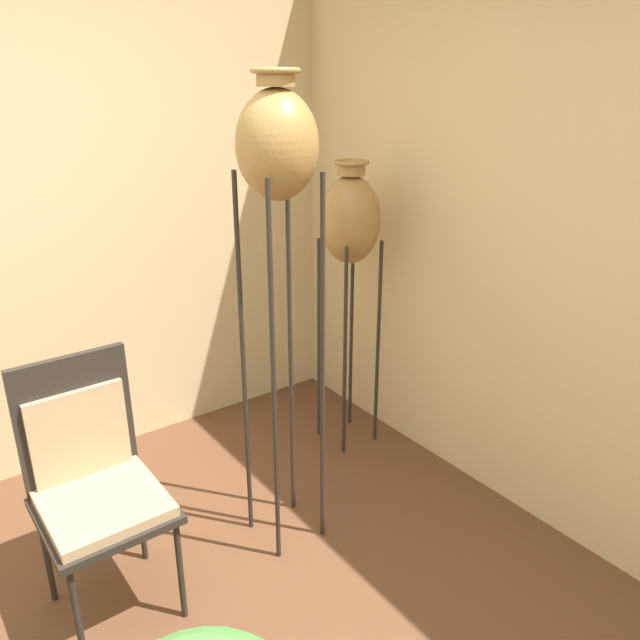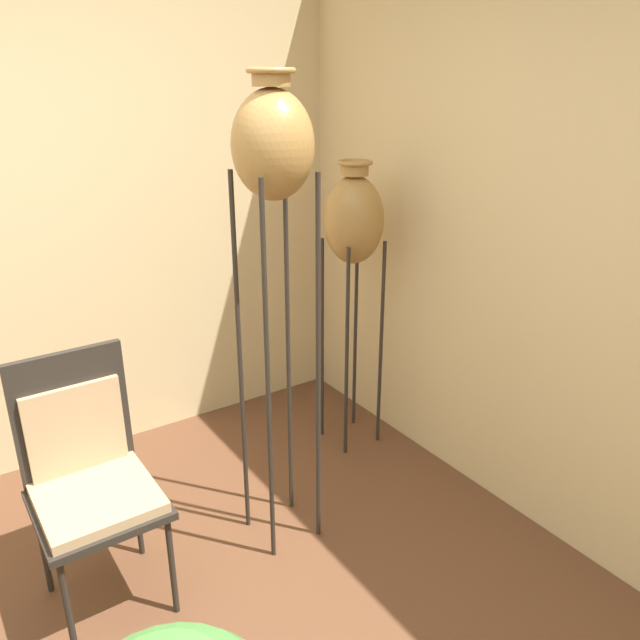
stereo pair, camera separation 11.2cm
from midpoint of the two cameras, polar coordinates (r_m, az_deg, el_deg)
The scene contains 4 objects.
wall_right at distance 2.65m, azimuth 26.39°, elevation 5.82°, with size 0.06×7.92×2.70m.
vase_stand_tall at distance 2.37m, azimuth -2.91°, elevation 14.49°, with size 0.31×0.31×1.99m.
vase_stand_medium at distance 3.23m, azimuth 4.10°, elevation 8.75°, with size 0.31×0.31×1.58m.
chair at distance 2.56m, azimuth -19.27°, elevation -12.79°, with size 0.45×0.47×1.01m.
Camera 2 is at (-0.22, -1.28, 1.96)m, focal length 35.00 mm.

